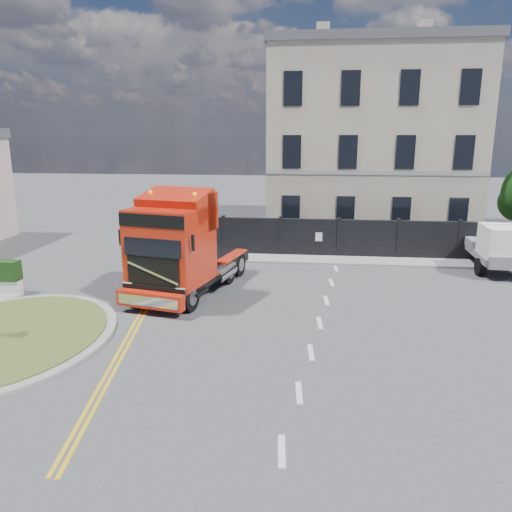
# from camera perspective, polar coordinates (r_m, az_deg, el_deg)

# --- Properties ---
(ground) EXTENTS (120.00, 120.00, 0.00)m
(ground) POSITION_cam_1_polar(r_m,az_deg,el_deg) (17.86, -2.31, -6.80)
(ground) COLOR #424244
(ground) RESTS_ON ground
(traffic_island) EXTENTS (6.80, 6.80, 0.17)m
(traffic_island) POSITION_cam_1_polar(r_m,az_deg,el_deg) (17.68, -27.22, -8.35)
(traffic_island) COLOR gray
(traffic_island) RESTS_ON ground
(hoarding_fence) EXTENTS (18.80, 0.25, 2.00)m
(hoarding_fence) POSITION_cam_1_polar(r_m,az_deg,el_deg) (26.37, 14.92, 1.81)
(hoarding_fence) COLOR black
(hoarding_fence) RESTS_ON ground
(georgian_building) EXTENTS (12.30, 10.30, 12.80)m
(georgian_building) POSITION_cam_1_polar(r_m,az_deg,el_deg) (33.20, 12.59, 12.65)
(georgian_building) COLOR #B9AC93
(georgian_building) RESTS_ON ground
(pavement_far) EXTENTS (20.00, 1.60, 0.12)m
(pavement_far) POSITION_cam_1_polar(r_m,az_deg,el_deg) (25.63, 13.86, -0.63)
(pavement_far) COLOR gray
(pavement_far) RESTS_ON ground
(truck) EXTENTS (4.01, 7.26, 4.11)m
(truck) POSITION_cam_1_polar(r_m,az_deg,el_deg) (19.64, -8.74, 0.59)
(truck) COLOR black
(truck) RESTS_ON ground
(flatbed_pickup) EXTENTS (2.46, 5.59, 2.29)m
(flatbed_pickup) POSITION_cam_1_polar(r_m,az_deg,el_deg) (25.57, 26.30, 0.99)
(flatbed_pickup) COLOR slate
(flatbed_pickup) RESTS_ON ground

